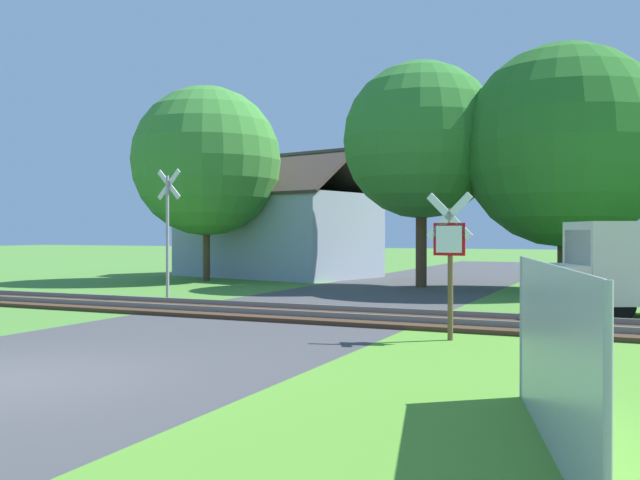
{
  "coord_description": "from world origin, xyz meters",
  "views": [
    {
      "loc": [
        7.69,
        -7.06,
        1.98
      ],
      "look_at": [
        0.5,
        9.12,
        1.8
      ],
      "focal_mm": 40.0,
      "sensor_mm": 36.0,
      "label": 1
    }
  ],
  "objects_px": {
    "tree_right": "(564,146)",
    "fence_panel": "(551,358)",
    "house": "(277,232)",
    "tree_left": "(206,161)",
    "crossing_sign_far": "(168,226)",
    "tree_center": "(421,140)",
    "stop_sign_near": "(450,253)"
  },
  "relations": [
    {
      "from": "crossing_sign_far",
      "to": "fence_panel",
      "type": "xyz_separation_m",
      "value": [
        11.52,
        -10.09,
        -1.33
      ]
    },
    {
      "from": "house",
      "to": "tree_right",
      "type": "relative_size",
      "value": 1.18
    },
    {
      "from": "fence_panel",
      "to": "tree_left",
      "type": "bearing_deg",
      "value": 25.67
    },
    {
      "from": "tree_right",
      "to": "tree_left",
      "type": "distance_m",
      "value": 13.95
    },
    {
      "from": "tree_left",
      "to": "fence_panel",
      "type": "xyz_separation_m",
      "value": [
        15.49,
        -18.19,
        -4.07
      ]
    },
    {
      "from": "tree_center",
      "to": "tree_left",
      "type": "distance_m",
      "value": 9.03
    },
    {
      "from": "crossing_sign_far",
      "to": "house",
      "type": "height_order",
      "value": "house"
    },
    {
      "from": "crossing_sign_far",
      "to": "fence_panel",
      "type": "bearing_deg",
      "value": -32.96
    },
    {
      "from": "tree_right",
      "to": "fence_panel",
      "type": "xyz_separation_m",
      "value": [
        1.55,
        -18.76,
        -4.08
      ]
    },
    {
      "from": "tree_center",
      "to": "fence_panel",
      "type": "distance_m",
      "value": 20.15
    },
    {
      "from": "house",
      "to": "tree_left",
      "type": "height_order",
      "value": "tree_left"
    },
    {
      "from": "house",
      "to": "fence_panel",
      "type": "height_order",
      "value": "house"
    },
    {
      "from": "stop_sign_near",
      "to": "fence_panel",
      "type": "height_order",
      "value": "stop_sign_near"
    },
    {
      "from": "house",
      "to": "fence_panel",
      "type": "distance_m",
      "value": 26.28
    },
    {
      "from": "tree_right",
      "to": "fence_panel",
      "type": "bearing_deg",
      "value": -85.27
    },
    {
      "from": "crossing_sign_far",
      "to": "tree_center",
      "type": "xyz_separation_m",
      "value": [
        5.04,
        8.45,
        3.17
      ]
    },
    {
      "from": "crossing_sign_far",
      "to": "tree_center",
      "type": "height_order",
      "value": "tree_center"
    },
    {
      "from": "fence_panel",
      "to": "tree_center",
      "type": "bearing_deg",
      "value": 4.51
    },
    {
      "from": "crossing_sign_far",
      "to": "fence_panel",
      "type": "distance_m",
      "value": 15.38
    },
    {
      "from": "house",
      "to": "tree_left",
      "type": "bearing_deg",
      "value": -93.7
    },
    {
      "from": "tree_right",
      "to": "tree_left",
      "type": "bearing_deg",
      "value": -177.67
    },
    {
      "from": "fence_panel",
      "to": "crossing_sign_far",
      "type": "bearing_deg",
      "value": 34.04
    },
    {
      "from": "crossing_sign_far",
      "to": "tree_center",
      "type": "distance_m",
      "value": 10.34
    },
    {
      "from": "stop_sign_near",
      "to": "tree_center",
      "type": "height_order",
      "value": "tree_center"
    },
    {
      "from": "tree_center",
      "to": "fence_panel",
      "type": "xyz_separation_m",
      "value": [
        6.48,
        -18.54,
        -4.5
      ]
    },
    {
      "from": "crossing_sign_far",
      "to": "tree_left",
      "type": "bearing_deg",
      "value": 124.37
    },
    {
      "from": "house",
      "to": "tree_center",
      "type": "distance_m",
      "value": 9.16
    },
    {
      "from": "stop_sign_near",
      "to": "tree_left",
      "type": "bearing_deg",
      "value": -37.23
    },
    {
      "from": "stop_sign_near",
      "to": "tree_right",
      "type": "height_order",
      "value": "tree_right"
    },
    {
      "from": "tree_right",
      "to": "house",
      "type": "bearing_deg",
      "value": 165.47
    },
    {
      "from": "house",
      "to": "tree_right",
      "type": "distance_m",
      "value": 13.44
    },
    {
      "from": "house",
      "to": "fence_panel",
      "type": "xyz_separation_m",
      "value": [
        14.24,
        -22.05,
        -1.14
      ]
    }
  ]
}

